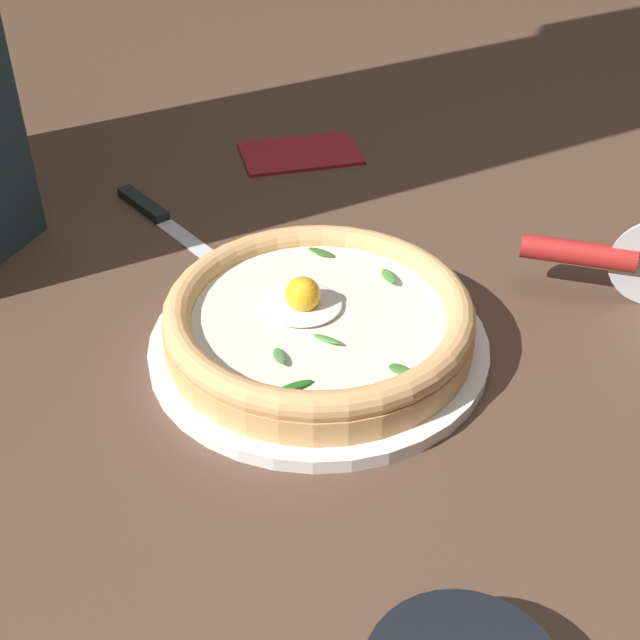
# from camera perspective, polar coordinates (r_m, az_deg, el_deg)

# --- Properties ---
(ground_plane) EXTENTS (2.40, 2.40, 0.03)m
(ground_plane) POSITION_cam_1_polar(r_m,az_deg,el_deg) (0.73, -0.12, -3.88)
(ground_plane) COLOR brown
(ground_plane) RESTS_ON ground
(pizza_plate) EXTENTS (0.29, 0.29, 0.01)m
(pizza_plate) POSITION_cam_1_polar(r_m,az_deg,el_deg) (0.73, -0.00, -1.65)
(pizza_plate) COLOR white
(pizza_plate) RESTS_ON ground
(pizza) EXTENTS (0.26, 0.26, 0.06)m
(pizza) POSITION_cam_1_polar(r_m,az_deg,el_deg) (0.71, -0.02, 0.07)
(pizza) COLOR #E2A564
(pizza) RESTS_ON pizza_plate
(pizza_cutter) EXTENTS (0.16, 0.05, 0.09)m
(pizza_cutter) POSITION_cam_1_polar(r_m,az_deg,el_deg) (0.81, 18.42, 4.02)
(pizza_cutter) COLOR silver
(pizza_cutter) RESTS_ON ground
(table_knife) EXTENTS (0.16, 0.18, 0.01)m
(table_knife) POSITION_cam_1_polar(r_m,az_deg,el_deg) (0.93, -10.55, 6.70)
(table_knife) COLOR silver
(table_knife) RESTS_ON ground
(folded_napkin) EXTENTS (0.16, 0.12, 0.01)m
(folded_napkin) POSITION_cam_1_polar(r_m,az_deg,el_deg) (1.05, -1.33, 11.12)
(folded_napkin) COLOR maroon
(folded_napkin) RESTS_ON ground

